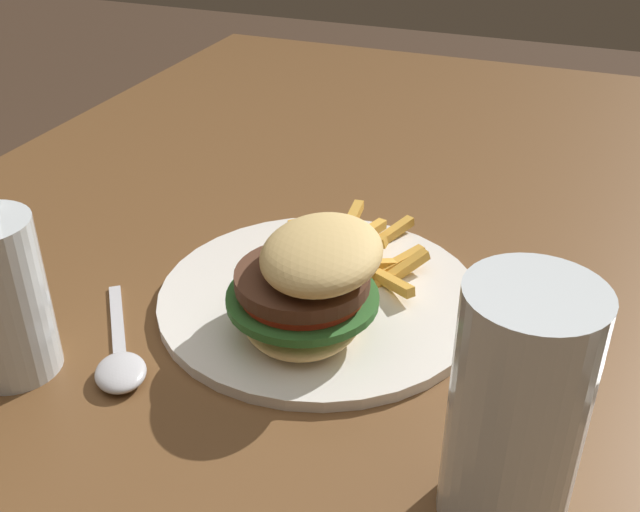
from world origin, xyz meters
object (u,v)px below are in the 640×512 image
meal_plate_near (317,287)px  juice_glass (2,305)px  beer_glass (516,417)px  spoon (120,366)px

meal_plate_near → juice_glass: bearing=-53.3°
beer_glass → juice_glass: 0.37m
meal_plate_near → beer_glass: beer_glass is taller
meal_plate_near → beer_glass: bearing=50.9°
meal_plate_near → spoon: (0.12, -0.11, -0.03)m
beer_glass → spoon: size_ratio=1.18×
juice_glass → spoon: (-0.02, 0.08, -0.05)m
meal_plate_near → spoon: 0.17m
meal_plate_near → juice_glass: size_ratio=1.58×
beer_glass → spoon: bearing=-95.0°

